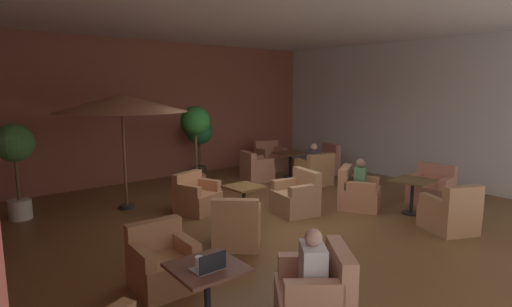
{
  "coord_description": "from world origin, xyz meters",
  "views": [
    {
      "loc": [
        -5.15,
        -5.82,
        2.5
      ],
      "look_at": [
        0.0,
        0.46,
        1.19
      ],
      "focal_mm": 28.44,
      "sensor_mm": 36.0,
      "label": 1
    }
  ],
  "objects_px": {
    "cafe_table_front_left": "(207,281)",
    "armchair_mid_center_east": "(314,173)",
    "armchair_front_right_north": "(296,198)",
    "armchair_front_right_south": "(237,227)",
    "iced_drink_cup": "(199,262)",
    "potted_tree_left_corner": "(196,133)",
    "patron_by_window": "(360,175)",
    "armchair_front_right_east": "(196,198)",
    "patron_with_friend": "(313,264)",
    "open_laptop": "(210,266)",
    "armchair_front_left_south": "(163,264)",
    "armchair_rear_right_east": "(357,193)",
    "cafe_table_rear_right": "(412,187)",
    "armchair_front_left_east": "(316,298)",
    "cafe_table_mid_center": "(290,158)",
    "armchair_mid_center_west": "(270,159)",
    "armchair_rear_right_north": "(431,189)",
    "armchair_mid_center_south": "(324,163)",
    "potted_tree_mid_right": "(199,135)",
    "patio_umbrella_tall_red": "(122,103)",
    "armchair_rear_right_south": "(450,214)",
    "cafe_table_front_right": "(244,197)",
    "potted_tree_mid_left": "(15,153)",
    "patron_blue_shirt": "(314,157)",
    "armchair_mid_center_north": "(256,170)"
  },
  "relations": [
    {
      "from": "patron_with_friend",
      "to": "armchair_front_left_south",
      "type": "bearing_deg",
      "value": 114.16
    },
    {
      "from": "armchair_mid_center_east",
      "to": "patron_with_friend",
      "type": "relative_size",
      "value": 1.38
    },
    {
      "from": "armchair_rear_right_south",
      "to": "armchair_front_right_east",
      "type": "bearing_deg",
      "value": 126.64
    },
    {
      "from": "cafe_table_mid_center",
      "to": "patron_with_friend",
      "type": "distance_m",
      "value": 7.38
    },
    {
      "from": "armchair_mid_center_west",
      "to": "patio_umbrella_tall_red",
      "type": "bearing_deg",
      "value": -167.34
    },
    {
      "from": "armchair_front_left_south",
      "to": "armchair_rear_right_east",
      "type": "height_order",
      "value": "armchair_rear_right_east"
    },
    {
      "from": "armchair_front_right_north",
      "to": "armchair_mid_center_south",
      "type": "bearing_deg",
      "value": 33.38
    },
    {
      "from": "potted_tree_left_corner",
      "to": "patron_by_window",
      "type": "distance_m",
      "value": 4.02
    },
    {
      "from": "cafe_table_rear_right",
      "to": "armchair_front_left_east",
      "type": "bearing_deg",
      "value": -161.88
    },
    {
      "from": "potted_tree_mid_right",
      "to": "patron_blue_shirt",
      "type": "height_order",
      "value": "potted_tree_mid_right"
    },
    {
      "from": "potted_tree_left_corner",
      "to": "armchair_front_right_north",
      "type": "bearing_deg",
      "value": -79.08
    },
    {
      "from": "armchair_front_left_east",
      "to": "armchair_mid_center_west",
      "type": "bearing_deg",
      "value": 51.98
    },
    {
      "from": "armchair_front_right_south",
      "to": "open_laptop",
      "type": "height_order",
      "value": "open_laptop"
    },
    {
      "from": "armchair_front_right_north",
      "to": "armchair_mid_center_east",
      "type": "relative_size",
      "value": 1.03
    },
    {
      "from": "cafe_table_front_left",
      "to": "armchair_front_right_south",
      "type": "height_order",
      "value": "armchair_front_right_south"
    },
    {
      "from": "armchair_mid_center_east",
      "to": "armchair_mid_center_south",
      "type": "height_order",
      "value": "armchair_mid_center_south"
    },
    {
      "from": "cafe_table_front_right",
      "to": "armchair_front_left_south",
      "type": "bearing_deg",
      "value": -150.09
    },
    {
      "from": "patio_umbrella_tall_red",
      "to": "open_laptop",
      "type": "height_order",
      "value": "patio_umbrella_tall_red"
    },
    {
      "from": "cafe_table_mid_center",
      "to": "patio_umbrella_tall_red",
      "type": "bearing_deg",
      "value": -179.57
    },
    {
      "from": "armchair_rear_right_north",
      "to": "iced_drink_cup",
      "type": "xyz_separation_m",
      "value": [
        -6.45,
        -0.86,
        0.45
      ]
    },
    {
      "from": "armchair_mid_center_south",
      "to": "potted_tree_mid_right",
      "type": "height_order",
      "value": "potted_tree_mid_right"
    },
    {
      "from": "cafe_table_mid_center",
      "to": "potted_tree_mid_left",
      "type": "distance_m",
      "value": 6.74
    },
    {
      "from": "armchair_front_right_north",
      "to": "potted_tree_mid_right",
      "type": "xyz_separation_m",
      "value": [
        0.29,
        4.14,
        0.89
      ]
    },
    {
      "from": "armchair_front_left_east",
      "to": "potted_tree_mid_right",
      "type": "height_order",
      "value": "potted_tree_mid_right"
    },
    {
      "from": "armchair_mid_center_south",
      "to": "armchair_rear_right_east",
      "type": "relative_size",
      "value": 0.88
    },
    {
      "from": "armchair_mid_center_west",
      "to": "armchair_rear_right_south",
      "type": "distance_m",
      "value": 6.2
    },
    {
      "from": "armchair_rear_right_south",
      "to": "patron_with_friend",
      "type": "xyz_separation_m",
      "value": [
        -4.01,
        -0.44,
        0.39
      ]
    },
    {
      "from": "armchair_rear_right_north",
      "to": "open_laptop",
      "type": "height_order",
      "value": "open_laptop"
    },
    {
      "from": "armchair_rear_right_north",
      "to": "potted_tree_mid_right",
      "type": "distance_m",
      "value": 6.11
    },
    {
      "from": "potted_tree_mid_left",
      "to": "armchair_rear_right_north",
      "type": "bearing_deg",
      "value": -31.87
    },
    {
      "from": "armchair_mid_center_south",
      "to": "armchair_rear_right_north",
      "type": "bearing_deg",
      "value": -98.45
    },
    {
      "from": "iced_drink_cup",
      "to": "cafe_table_rear_right",
      "type": "bearing_deg",
      "value": 7.61
    },
    {
      "from": "cafe_table_rear_right",
      "to": "armchair_rear_right_north",
      "type": "relative_size",
      "value": 0.83
    },
    {
      "from": "armchair_front_right_south",
      "to": "iced_drink_cup",
      "type": "xyz_separation_m",
      "value": [
        -1.67,
        -1.59,
        0.45
      ]
    },
    {
      "from": "armchair_mid_center_west",
      "to": "potted_tree_left_corner",
      "type": "xyz_separation_m",
      "value": [
        -3.04,
        -0.71,
        1.09
      ]
    },
    {
      "from": "armchair_front_right_north",
      "to": "patron_with_friend",
      "type": "relative_size",
      "value": 1.43
    },
    {
      "from": "armchair_mid_center_east",
      "to": "armchair_rear_right_north",
      "type": "relative_size",
      "value": 1.0
    },
    {
      "from": "armchair_mid_center_west",
      "to": "armchair_rear_right_north",
      "type": "relative_size",
      "value": 1.01
    },
    {
      "from": "armchair_mid_center_east",
      "to": "iced_drink_cup",
      "type": "xyz_separation_m",
      "value": [
        -5.73,
        -3.66,
        0.43
      ]
    },
    {
      "from": "potted_tree_mid_left",
      "to": "patron_with_friend",
      "type": "xyz_separation_m",
      "value": [
        1.7,
        -6.04,
        -0.58
      ]
    },
    {
      "from": "armchair_front_right_east",
      "to": "patron_with_friend",
      "type": "distance_m",
      "value": 4.44
    },
    {
      "from": "cafe_table_front_right",
      "to": "armchair_front_right_north",
      "type": "xyz_separation_m",
      "value": [
        1.15,
        -0.24,
        -0.17
      ]
    },
    {
      "from": "iced_drink_cup",
      "to": "armchair_front_right_south",
      "type": "bearing_deg",
      "value": 43.62
    },
    {
      "from": "armchair_front_left_south",
      "to": "iced_drink_cup",
      "type": "relative_size",
      "value": 7.34
    },
    {
      "from": "armchair_rear_right_east",
      "to": "armchair_mid_center_north",
      "type": "bearing_deg",
      "value": 90.65
    },
    {
      "from": "armchair_front_right_east",
      "to": "armchair_rear_right_east",
      "type": "xyz_separation_m",
      "value": [
        2.77,
        -1.91,
        0.02
      ]
    },
    {
      "from": "armchair_mid_center_east",
      "to": "armchair_mid_center_west",
      "type": "bearing_deg",
      "value": 80.29
    },
    {
      "from": "potted_tree_left_corner",
      "to": "armchair_front_left_south",
      "type": "bearing_deg",
      "value": -126.04
    },
    {
      "from": "cafe_table_front_left",
      "to": "armchair_mid_center_east",
      "type": "height_order",
      "value": "armchair_mid_center_east"
    },
    {
      "from": "armchair_mid_center_west",
      "to": "iced_drink_cup",
      "type": "distance_m",
      "value": 8.45
    }
  ]
}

